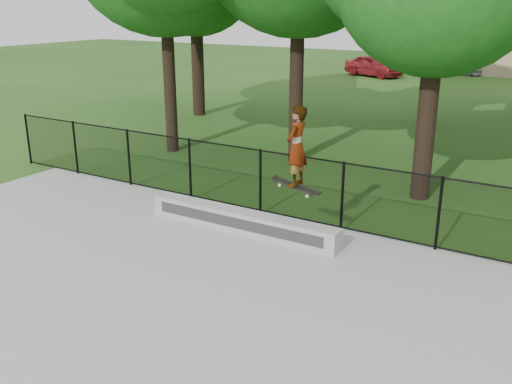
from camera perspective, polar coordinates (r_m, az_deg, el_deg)
ground at (r=9.14m, az=-19.42°, el=-13.49°), size 100.00×100.00×0.00m
concrete_slab at (r=9.13m, az=-19.44°, el=-13.33°), size 14.00×12.00×0.06m
grind_ledge at (r=12.00m, az=-1.47°, el=-2.94°), size 4.42×0.40×0.46m
car_a at (r=38.59m, az=11.67°, el=12.27°), size 4.32×2.96×1.37m
car_b at (r=41.02m, az=16.89°, el=12.17°), size 3.81×2.42×1.29m
car_c at (r=41.69m, az=19.33°, el=11.98°), size 4.24×2.71×1.24m
skater_airborne at (r=10.84m, az=4.08°, el=4.38°), size 0.83×0.57×1.72m
chainlink_fence at (r=12.91m, az=0.44°, el=1.09°), size 16.06×0.06×1.50m
distant_building at (r=43.56m, az=20.81°, el=14.11°), size 12.40×6.40×4.30m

